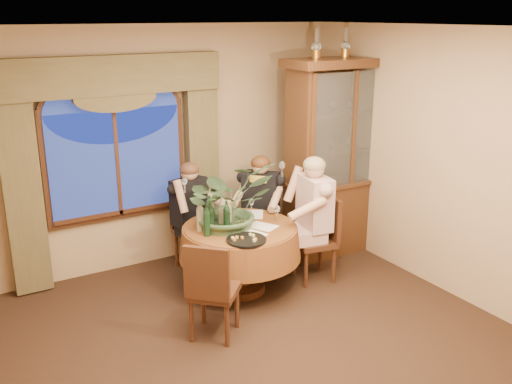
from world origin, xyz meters
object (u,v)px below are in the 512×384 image
person_pink (314,219)px  person_scarf (261,209)px  wine_bottle_4 (200,216)px  wine_bottle_0 (209,211)px  chair_front_left (214,288)px  person_back (190,216)px  china_cabinet (340,157)px  wine_bottle_1 (211,218)px  oil_lamp_right (373,42)px  dining_table (240,259)px  oil_lamp_left (317,44)px  chair_back_right (259,222)px  olive_bowl (242,225)px  oil_lamp_center (346,43)px  wine_bottle_3 (207,220)px  chair_right (314,240)px  stoneware_vase (226,213)px  chair_back (196,229)px  wine_bottle_5 (222,213)px  wine_bottle_2 (227,216)px  centerpiece_plant (227,170)px

person_pink → person_scarf: (-0.27, 0.71, -0.05)m
wine_bottle_4 → wine_bottle_0: bearing=32.0°
chair_front_left → person_pink: person_pink is taller
person_back → wine_bottle_4: (-0.21, -0.73, 0.27)m
china_cabinet → person_scarf: 1.19m
china_cabinet → wine_bottle_0: size_ratio=7.30×
wine_bottle_1 → chair_front_left: bearing=-114.6°
oil_lamp_right → chair_front_left: 3.59m
dining_table → person_pink: size_ratio=0.91×
oil_lamp_left → oil_lamp_right: 0.84m
chair_back_right → wine_bottle_1: bearing=78.2°
person_pink → olive_bowl: size_ratio=9.40×
person_back → olive_bowl: bearing=90.9°
oil_lamp_center → person_pink: oil_lamp_center is taller
wine_bottle_3 → oil_lamp_right: bearing=10.6°
olive_bowl → wine_bottle_4: size_ratio=0.46×
olive_bowl → wine_bottle_1: wine_bottle_1 is taller
chair_back_right → person_back: (-0.82, 0.20, 0.17)m
china_cabinet → olive_bowl: 1.74m
person_scarf → wine_bottle_3: bearing=78.5°
chair_right → stoneware_vase: 1.09m
wine_bottle_4 → chair_back: bearing=69.4°
chair_back_right → wine_bottle_5: size_ratio=2.91×
chair_back → wine_bottle_3: size_ratio=2.91×
olive_bowl → wine_bottle_5: size_ratio=0.46×
dining_table → person_back: 0.90m
china_cabinet → wine_bottle_2: 1.92m
oil_lamp_right → wine_bottle_4: (-2.49, -0.30, -1.66)m
person_pink → dining_table: bearing=90.0°
wine_bottle_1 → wine_bottle_4: 0.13m
chair_back → wine_bottle_1: bearing=66.0°
oil_lamp_center → olive_bowl: oil_lamp_center is taller
wine_bottle_0 → wine_bottle_3: size_ratio=1.00×
stoneware_vase → person_pink: bearing=-14.3°
china_cabinet → wine_bottle_1: bearing=-168.2°
chair_right → person_scarf: size_ratio=0.72×
centerpiece_plant → wine_bottle_5: centerpiece_plant is taller
oil_lamp_left → chair_back: oil_lamp_left is taller
olive_bowl → wine_bottle_5: 0.26m
dining_table → wine_bottle_5: 0.57m
wine_bottle_2 → wine_bottle_4: bearing=146.2°
person_scarf → wine_bottle_3: person_scarf is taller
oil_lamp_right → stoneware_vase: bearing=-172.2°
dining_table → wine_bottle_5: bearing=159.6°
chair_right → chair_front_left: size_ratio=1.00×
oil_lamp_center → person_back: (-1.86, 0.43, -1.93)m
china_cabinet → wine_bottle_4: (-2.07, -0.30, -0.29)m
olive_bowl → wine_bottle_0: size_ratio=0.46×
person_pink → person_scarf: 0.76m
centerpiece_plant → oil_lamp_center: bearing=10.2°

